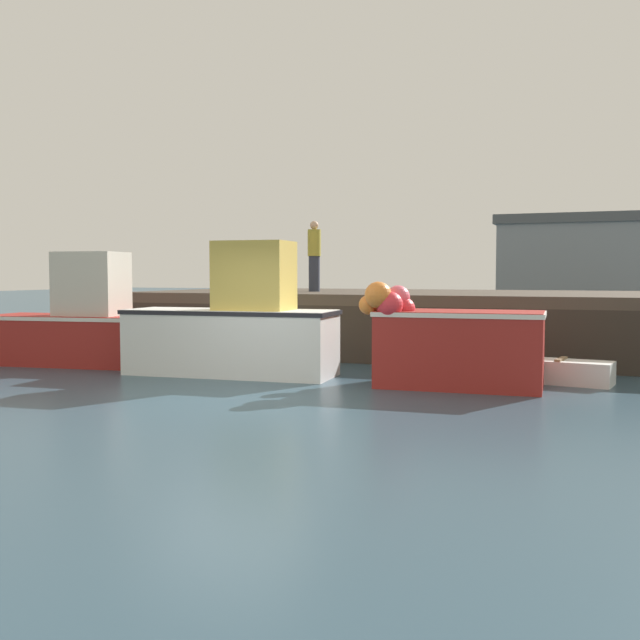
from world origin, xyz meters
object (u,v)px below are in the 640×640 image
object	(u,v)px
fishing_boat_mid	(454,343)
rowboat	(561,372)
dockworker	(314,256)
fishing_boat_near_left	(78,325)
fishing_boat_near_right	(235,328)

from	to	relation	value
fishing_boat_mid	rowboat	bearing A→B (deg)	33.00
rowboat	dockworker	world-z (taller)	dockworker
fishing_boat_near_left	dockworker	distance (m)	6.22
fishing_boat_near_left	fishing_boat_mid	xyz separation A→B (m)	(8.26, -0.23, -0.10)
rowboat	dockworker	xyz separation A→B (m)	(-6.35, 3.91, 2.23)
fishing_boat_near_left	fishing_boat_mid	distance (m)	8.27
fishing_boat_near_right	dockworker	size ratio (longest dim) A/B	2.34
fishing_boat_mid	rowboat	distance (m)	2.12
rowboat	fishing_boat_near_left	bearing A→B (deg)	-174.92
fishing_boat_near_right	fishing_boat_near_left	bearing A→B (deg)	175.94
fishing_boat_mid	dockworker	world-z (taller)	dockworker
fishing_boat_near_left	dockworker	bearing A→B (deg)	52.86
fishing_boat_near_left	rowboat	distance (m)	10.04
rowboat	dockworker	distance (m)	7.78
fishing_boat_near_right	fishing_boat_mid	distance (m)	4.28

